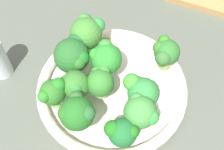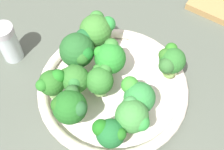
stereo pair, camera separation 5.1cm
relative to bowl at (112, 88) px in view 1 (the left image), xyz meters
The scene contains 13 objects.
ground_plane 4.57cm from the bowl, 146.31° to the right, with size 130.00×130.00×2.50cm, color #4F574B.
bowl is the anchor object (origin of this frame).
broccoli_floret_0 10.88cm from the bowl, 156.06° to the right, with size 5.70×5.51×7.07cm.
broccoli_floret_1 12.33cm from the bowl, behind, with size 4.64×5.67×5.93cm.
broccoli_floret_2 12.05cm from the bowl, 106.29° to the left, with size 4.53×4.72×6.16cm.
broccoli_floret_3 9.84cm from the bowl, 57.12° to the left, with size 7.61×6.52×7.40cm.
broccoli_floret_4 12.06cm from the bowl, 72.89° to the right, with size 5.88×4.97×6.54cm.
broccoli_floret_5 11.82cm from the bowl, 22.40° to the left, with size 6.87×6.84×7.73cm.
broccoli_floret_6 5.57cm from the bowl, 119.31° to the left, with size 5.51×4.90×5.79cm.
broccoli_floret_7 8.54cm from the bowl, 137.96° to the right, with size 6.25×5.90×6.43cm.
broccoli_floret_8 11.58cm from the bowl, 139.49° to the left, with size 6.32×5.93×7.23cm.
broccoli_floret_9 6.67cm from the bowl, 16.30° to the left, with size 6.02×5.88×6.90cm.
broccoli_floret_10 8.57cm from the bowl, 103.69° to the left, with size 5.50×5.35×6.00cm.
Camera 1 is at (-24.81, 4.91, 49.07)cm, focal length 46.06 mm.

